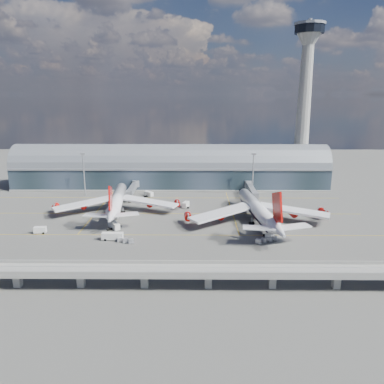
{
  "coord_description": "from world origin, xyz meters",
  "views": [
    {
      "loc": [
        15.73,
        -161.28,
        58.69
      ],
      "look_at": [
        14.38,
        10.0,
        14.0
      ],
      "focal_mm": 35.0,
      "sensor_mm": 36.0,
      "label": 1
    }
  ],
  "objects_px": {
    "service_truck_0": "(114,225)",
    "service_truck_3": "(270,235)",
    "floodlight_mast_right": "(253,173)",
    "floodlight_mast_left": "(84,173)",
    "airliner_left": "(117,201)",
    "airliner_right": "(258,211)",
    "service_truck_2": "(112,236)",
    "service_truck_5": "(149,194)",
    "service_truck_4": "(186,205)",
    "cargo_train_2": "(266,240)",
    "cargo_train_1": "(264,266)",
    "control_tower": "(304,106)",
    "cargo_train_0": "(125,241)",
    "service_truck_1": "(40,230)"
  },
  "relations": [
    {
      "from": "service_truck_0",
      "to": "service_truck_3",
      "type": "distance_m",
      "value": 68.83
    },
    {
      "from": "floodlight_mast_right",
      "to": "floodlight_mast_left",
      "type": "bearing_deg",
      "value": 180.0
    },
    {
      "from": "floodlight_mast_right",
      "to": "service_truck_0",
      "type": "bearing_deg",
      "value": -140.85
    },
    {
      "from": "airliner_left",
      "to": "airliner_right",
      "type": "height_order",
      "value": "airliner_right"
    },
    {
      "from": "service_truck_0",
      "to": "service_truck_2",
      "type": "bearing_deg",
      "value": -118.44
    },
    {
      "from": "floodlight_mast_left",
      "to": "service_truck_0",
      "type": "relative_size",
      "value": 3.41
    },
    {
      "from": "airliner_left",
      "to": "service_truck_5",
      "type": "relative_size",
      "value": 11.11
    },
    {
      "from": "airliner_left",
      "to": "service_truck_4",
      "type": "distance_m",
      "value": 36.38
    },
    {
      "from": "service_truck_2",
      "to": "airliner_left",
      "type": "bearing_deg",
      "value": 8.57
    },
    {
      "from": "floodlight_mast_right",
      "to": "service_truck_3",
      "type": "bearing_deg",
      "value": -92.28
    },
    {
      "from": "service_truck_3",
      "to": "cargo_train_2",
      "type": "height_order",
      "value": "service_truck_3"
    },
    {
      "from": "service_truck_3",
      "to": "cargo_train_1",
      "type": "distance_m",
      "value": 29.69
    },
    {
      "from": "control_tower",
      "to": "service_truck_3",
      "type": "height_order",
      "value": "control_tower"
    },
    {
      "from": "cargo_train_0",
      "to": "cargo_train_1",
      "type": "relative_size",
      "value": 0.72
    },
    {
      "from": "service_truck_0",
      "to": "service_truck_5",
      "type": "distance_m",
      "value": 56.37
    },
    {
      "from": "service_truck_1",
      "to": "service_truck_0",
      "type": "bearing_deg",
      "value": -85.98
    },
    {
      "from": "cargo_train_1",
      "to": "service_truck_1",
      "type": "bearing_deg",
      "value": 75.53
    },
    {
      "from": "service_truck_4",
      "to": "service_truck_5",
      "type": "bearing_deg",
      "value": 154.43
    },
    {
      "from": "service_truck_3",
      "to": "cargo_train_2",
      "type": "bearing_deg",
      "value": -93.71
    },
    {
      "from": "service_truck_0",
      "to": "cargo_train_1",
      "type": "bearing_deg",
      "value": -70.86
    },
    {
      "from": "cargo_train_0",
      "to": "cargo_train_2",
      "type": "xyz_separation_m",
      "value": [
        57.87,
        1.18,
        0.04
      ]
    },
    {
      "from": "service_truck_4",
      "to": "cargo_train_2",
      "type": "distance_m",
      "value": 59.17
    },
    {
      "from": "service_truck_2",
      "to": "floodlight_mast_left",
      "type": "bearing_deg",
      "value": 23.96
    },
    {
      "from": "service_truck_4",
      "to": "cargo_train_0",
      "type": "relative_size",
      "value": 0.75
    },
    {
      "from": "service_truck_2",
      "to": "service_truck_5",
      "type": "relative_size",
      "value": 1.42
    },
    {
      "from": "floodlight_mast_left",
      "to": "service_truck_0",
      "type": "height_order",
      "value": "floodlight_mast_left"
    },
    {
      "from": "service_truck_1",
      "to": "service_truck_3",
      "type": "relative_size",
      "value": 0.75
    },
    {
      "from": "airliner_right",
      "to": "service_truck_5",
      "type": "relative_size",
      "value": 11.74
    },
    {
      "from": "airliner_right",
      "to": "airliner_left",
      "type": "bearing_deg",
      "value": 161.3
    },
    {
      "from": "floodlight_mast_left",
      "to": "service_truck_5",
      "type": "height_order",
      "value": "floodlight_mast_left"
    },
    {
      "from": "control_tower",
      "to": "airliner_left",
      "type": "height_order",
      "value": "control_tower"
    },
    {
      "from": "service_truck_1",
      "to": "control_tower",
      "type": "bearing_deg",
      "value": -62.88
    },
    {
      "from": "floodlight_mast_right",
      "to": "service_truck_0",
      "type": "height_order",
      "value": "floodlight_mast_right"
    },
    {
      "from": "airliner_left",
      "to": "service_truck_4",
      "type": "height_order",
      "value": "airliner_left"
    },
    {
      "from": "airliner_left",
      "to": "cargo_train_0",
      "type": "xyz_separation_m",
      "value": [
        11.53,
        -40.61,
        -5.1
      ]
    },
    {
      "from": "service_truck_2",
      "to": "cargo_train_0",
      "type": "distance_m",
      "value": 6.54
    },
    {
      "from": "floodlight_mast_left",
      "to": "service_truck_1",
      "type": "xyz_separation_m",
      "value": [
        -1.73,
        -63.41,
        -12.14
      ]
    },
    {
      "from": "floodlight_mast_right",
      "to": "service_truck_2",
      "type": "xyz_separation_m",
      "value": [
        -68.53,
        -70.84,
        -11.97
      ]
    },
    {
      "from": "floodlight_mast_left",
      "to": "service_truck_5",
      "type": "distance_m",
      "value": 40.14
    },
    {
      "from": "control_tower",
      "to": "service_truck_5",
      "type": "xyz_separation_m",
      "value": [
        -96.77,
        -29.9,
        -50.1
      ]
    },
    {
      "from": "floodlight_mast_right",
      "to": "cargo_train_1",
      "type": "height_order",
      "value": "floodlight_mast_right"
    },
    {
      "from": "service_truck_3",
      "to": "cargo_train_2",
      "type": "relative_size",
      "value": 0.7
    },
    {
      "from": "control_tower",
      "to": "airliner_right",
      "type": "height_order",
      "value": "control_tower"
    },
    {
      "from": "airliner_right",
      "to": "cargo_train_1",
      "type": "height_order",
      "value": "airliner_right"
    },
    {
      "from": "service_truck_5",
      "to": "cargo_train_0",
      "type": "xyz_separation_m",
      "value": [
        -0.91,
        -71.78,
        -0.65
      ]
    },
    {
      "from": "service_truck_1",
      "to": "cargo_train_1",
      "type": "xyz_separation_m",
      "value": [
        91.6,
        -33.72,
        -0.57
      ]
    },
    {
      "from": "floodlight_mast_left",
      "to": "service_truck_3",
      "type": "relative_size",
      "value": 3.59
    },
    {
      "from": "service_truck_0",
      "to": "cargo_train_0",
      "type": "bearing_deg",
      "value": -101.27
    },
    {
      "from": "service_truck_3",
      "to": "service_truck_4",
      "type": "relative_size",
      "value": 1.24
    },
    {
      "from": "airliner_right",
      "to": "service_truck_1",
      "type": "distance_m",
      "value": 98.35
    }
  ]
}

